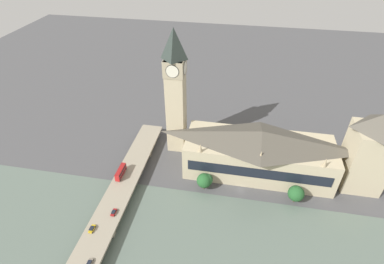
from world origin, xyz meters
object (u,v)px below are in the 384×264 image
Objects in this scene: victoria_tower at (369,152)px; road_bridge at (102,228)px; car_southbound_lead at (89,263)px; double_decker_bus_lead at (121,172)px; car_northbound_tail at (92,229)px; car_northbound_mid at (114,212)px; parliament_hall at (259,152)px; clock_tower at (176,90)px.

victoria_tower reaches higher than road_bridge.
victoria_tower is at bearing -58.55° from car_southbound_lead.
double_decker_bus_lead is 36.12m from car_northbound_tail.
car_northbound_mid is (-48.82, 122.99, -16.90)m from victoria_tower.
road_bridge is at bearing 114.45° from victoria_tower.
victoria_tower is 132.08m from double_decker_bus_lead.
car_northbound_tail is (-59.52, 129.20, -16.85)m from victoria_tower.
double_decker_bus_lead is at bearing -0.15° from car_northbound_tail.
parliament_hall is 19.31× the size of car_northbound_mid.
car_northbound_mid is (8.35, -2.74, 1.68)m from road_bridge.
car_southbound_lead is (-15.59, -6.39, -0.13)m from car_northbound_tail.
double_decker_bus_lead is at bearing 5.72° from road_bridge.
clock_tower reaches higher than victoria_tower.
parliament_hall is 18.98× the size of car_northbound_tail.
clock_tower is 73.66m from car_northbound_mid.
parliament_hall is at bearing -51.25° from car_northbound_tail.
parliament_hall reaches higher than car_southbound_lead.
victoria_tower is 11.73× the size of car_northbound_mid.
clock_tower is (13.64, 50.42, 26.94)m from parliament_hall.
clock_tower reaches higher than car_northbound_mid.
clock_tower is 96.94m from car_southbound_lead.
double_decker_bus_lead is at bearing 147.52° from clock_tower.
clock_tower reaches higher than parliament_hall.
road_bridge is at bearing -55.98° from car_northbound_tail.
car_southbound_lead is (-75.05, 67.71, -8.15)m from parliament_hall.
car_northbound_tail reaches higher than car_northbound_mid.
clock_tower reaches higher than road_bridge.
victoria_tower is 143.25m from car_northbound_tail.
car_southbound_lead is (-51.66, -6.29, -1.94)m from double_decker_bus_lead.
car_northbound_mid is at bearing 0.37° from car_southbound_lead.
road_bridge is at bearing 128.96° from parliament_hall.
clock_tower is 107.93m from victoria_tower.
car_northbound_tail is at bearing 162.06° from clock_tower.
victoria_tower reaches higher than car_southbound_lead.
car_northbound_tail is at bearing 22.27° from car_southbound_lead.
clock_tower is 18.07× the size of car_northbound_mid.
clock_tower reaches higher than car_northbound_tail.
victoria_tower is 139.36m from road_bridge.
parliament_hall is at bearing -51.04° from road_bridge.
car_northbound_tail is at bearing 124.02° from road_bridge.
car_northbound_mid is 12.37m from car_northbound_tail.
car_northbound_mid is at bearing -30.17° from car_northbound_tail.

